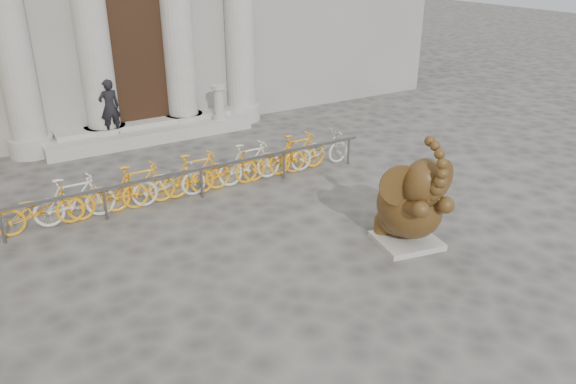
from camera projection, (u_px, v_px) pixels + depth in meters
ground at (338, 297)px, 9.18m from camera, size 80.00×80.00×0.00m
entrance_steps at (151, 133)px, 16.45m from camera, size 6.00×1.20×0.36m
elephant_statue at (411, 205)px, 10.45m from camera, size 1.51×1.79×2.29m
bike_rack at (197, 174)px, 12.75m from camera, size 8.61×0.53×1.00m
pedestrian at (110, 107)px, 15.51m from camera, size 0.60×0.42×1.56m
balustrade_post at (219, 104)px, 16.93m from camera, size 0.43×0.43×1.05m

